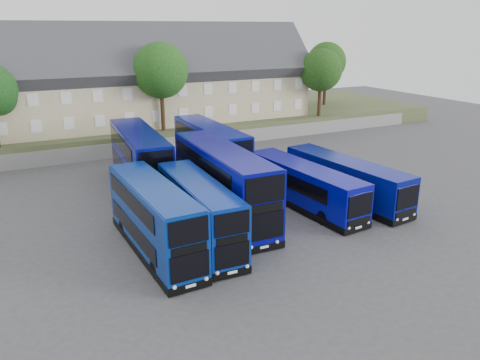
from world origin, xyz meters
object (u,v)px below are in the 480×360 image
at_px(tree_east, 321,72).
at_px(dd_front_left, 154,220).
at_px(coach_east_a, 304,187).
at_px(tree_far, 327,63).
at_px(tree_mid, 162,72).
at_px(dd_front_mid, 199,213).

bearing_deg(tree_east, dd_front_left, -140.71).
bearing_deg(coach_east_a, tree_far, 46.54).
bearing_deg(tree_mid, tree_far, 14.04).
relative_size(tree_mid, tree_far, 1.06).
height_order(dd_front_left, tree_east, tree_east).
xyz_separation_m(dd_front_mid, coach_east_a, (9.09, 2.27, -0.40)).
relative_size(tree_mid, tree_east, 1.12).
height_order(dd_front_left, dd_front_mid, dd_front_left).
height_order(coach_east_a, tree_far, tree_far).
bearing_deg(tree_east, dd_front_mid, -137.80).
xyz_separation_m(dd_front_left, coach_east_a, (11.86, 2.27, -0.51)).
relative_size(coach_east_a, tree_far, 1.32).
bearing_deg(dd_front_mid, coach_east_a, 15.76).
distance_m(coach_east_a, tree_far, 36.36).
relative_size(dd_front_mid, tree_far, 1.14).
bearing_deg(tree_mid, dd_front_left, -109.39).
xyz_separation_m(dd_front_left, tree_mid, (8.33, 23.68, 6.05)).
height_order(tree_mid, tree_east, tree_mid).
bearing_deg(tree_east, tree_far, 49.40).
bearing_deg(tree_mid, coach_east_a, -80.63).
bearing_deg(dd_front_left, tree_mid, 68.37).
distance_m(dd_front_left, dd_front_mid, 2.77).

